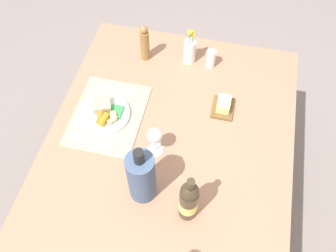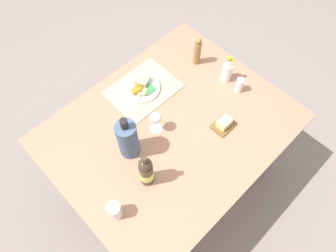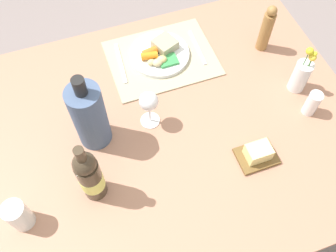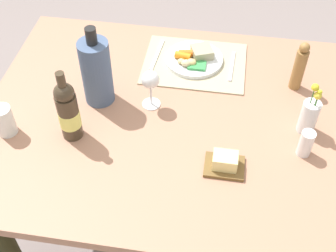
{
  "view_description": "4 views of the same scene",
  "coord_description": "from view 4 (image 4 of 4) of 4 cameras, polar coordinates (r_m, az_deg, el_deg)",
  "views": [
    {
      "loc": [
        0.83,
        0.18,
        2.09
      ],
      "look_at": [
        -0.01,
        -0.01,
        0.8
      ],
      "focal_mm": 39.27,
      "sensor_mm": 36.0,
      "label": 1
    },
    {
      "loc": [
        0.63,
        0.63,
        2.26
      ],
      "look_at": [
        0.04,
        0.02,
        0.8
      ],
      "focal_mm": 33.55,
      "sensor_mm": 36.0,
      "label": 2
    },
    {
      "loc": [
        0.23,
        0.62,
        1.81
      ],
      "look_at": [
        0.03,
        0.05,
        0.81
      ],
      "focal_mm": 39.45,
      "sensor_mm": 36.0,
      "label": 3
    },
    {
      "loc": [
        -0.18,
        1.12,
        1.88
      ],
      "look_at": [
        -0.02,
        0.09,
        0.75
      ],
      "focal_mm": 48.14,
      "sensor_mm": 36.0,
      "label": 4
    }
  ],
  "objects": [
    {
      "name": "ground_plane",
      "position": [
        2.2,
        -0.19,
        -11.61
      ],
      "size": [
        8.0,
        8.0,
        0.0
      ],
      "primitive_type": "plane",
      "color": "gray"
    },
    {
      "name": "dining_table",
      "position": [
        1.71,
        -0.24,
        -1.04
      ],
      "size": [
        1.34,
        1.08,
        0.71
      ],
      "color": "#A5755B",
      "rests_on": "ground_plane"
    },
    {
      "name": "placemat",
      "position": [
        1.85,
        3.39,
        7.91
      ],
      "size": [
        0.41,
        0.32,
        0.01
      ],
      "primitive_type": "cube",
      "color": "tan",
      "rests_on": "dining_table"
    },
    {
      "name": "dinner_plate",
      "position": [
        1.85,
        3.36,
        8.6
      ],
      "size": [
        0.23,
        0.23,
        0.05
      ],
      "color": "silver",
      "rests_on": "placemat"
    },
    {
      "name": "fork",
      "position": [
        1.84,
        8.11,
        7.55
      ],
      "size": [
        0.02,
        0.19,
        0.0
      ],
      "primitive_type": "cube",
      "rotation": [
        0.0,
        0.0,
        -0.03
      ],
      "color": "silver",
      "rests_on": "placemat"
    },
    {
      "name": "knife",
      "position": [
        1.88,
        -1.39,
        9.01
      ],
      "size": [
        0.03,
        0.2,
        0.0
      ],
      "primitive_type": "cube",
      "rotation": [
        0.0,
        0.0,
        -0.08
      ],
      "color": "silver",
      "rests_on": "placemat"
    },
    {
      "name": "salt_shaker",
      "position": [
        1.54,
        17.06,
        -2.12
      ],
      "size": [
        0.05,
        0.05,
        0.1
      ],
      "primitive_type": "cylinder",
      "color": "white",
      "rests_on": "dining_table"
    },
    {
      "name": "cooler_bottle",
      "position": [
        1.63,
        -9.05,
        6.83
      ],
      "size": [
        0.11,
        0.11,
        0.31
      ],
      "color": "#465A7D",
      "rests_on": "dining_table"
    },
    {
      "name": "flower_vase",
      "position": [
        1.61,
        17.45,
        1.33
      ],
      "size": [
        0.06,
        0.06,
        0.21
      ],
      "color": "silver",
      "rests_on": "dining_table"
    },
    {
      "name": "butter_dish",
      "position": [
        1.47,
        7.19,
        -4.66
      ],
      "size": [
        0.13,
        0.1,
        0.06
      ],
      "color": "brown",
      "rests_on": "dining_table"
    },
    {
      "name": "wine_glass",
      "position": [
        1.6,
        -2.23,
        5.65
      ],
      "size": [
        0.07,
        0.07,
        0.15
      ],
      "color": "white",
      "rests_on": "dining_table"
    },
    {
      "name": "wine_bottle",
      "position": [
        1.52,
        -12.54,
        1.85
      ],
      "size": [
        0.07,
        0.07,
        0.28
      ],
      "color": "#3D3223",
      "rests_on": "dining_table"
    },
    {
      "name": "water_tumbler",
      "position": [
        1.64,
        -19.95,
        0.48
      ],
      "size": [
        0.07,
        0.07,
        0.11
      ],
      "color": "silver",
      "rests_on": "dining_table"
    },
    {
      "name": "pepper_mill",
      "position": [
        1.75,
        16.31,
        7.21
      ],
      "size": [
        0.04,
        0.04,
        0.21
      ],
      "color": "olive",
      "rests_on": "dining_table"
    }
  ]
}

